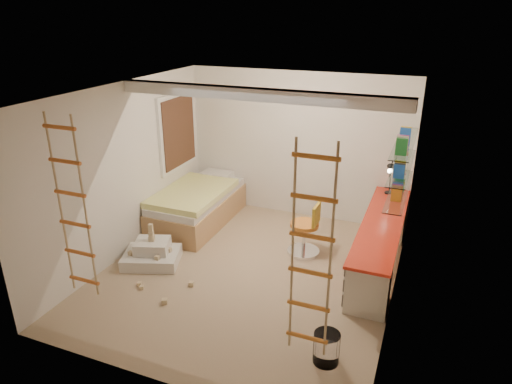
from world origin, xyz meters
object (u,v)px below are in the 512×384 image
at_px(desk, 380,243).
at_px(swivel_chair, 306,235).
at_px(play_platform, 152,254).
at_px(bed, 198,205).

height_order(desk, swivel_chair, swivel_chair).
bearing_deg(swivel_chair, desk, 0.66).
height_order(desk, play_platform, desk).
bearing_deg(play_platform, bed, 91.15).
bearing_deg(bed, play_platform, -88.85).
relative_size(bed, swivel_chair, 2.36).
distance_m(desk, play_platform, 3.37).
bearing_deg(bed, swivel_chair, -10.25).
bearing_deg(swivel_chair, play_platform, -151.37).
bearing_deg(play_platform, desk, 19.70).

